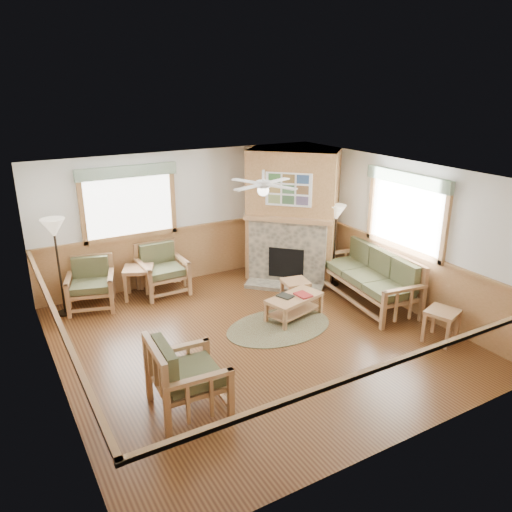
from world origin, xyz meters
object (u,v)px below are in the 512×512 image
footstool (295,290)px  floor_lamp_right (334,246)px  armchair_back_right (163,270)px  end_table_chairs (139,282)px  end_table_sofa (441,326)px  floor_lamp_left (59,268)px  coffee_table (294,307)px  armchair_back_left (91,284)px  sofa (368,277)px  armchair_left (188,375)px

footstool → floor_lamp_right: floor_lamp_right is taller
armchair_back_right → footstool: armchair_back_right is taller
armchair_back_right → end_table_chairs: 0.52m
end_table_sofa → floor_lamp_left: 6.55m
end_table_sofa → footstool: (-1.15, 2.47, -0.07)m
coffee_table → footstool: coffee_table is taller
end_table_chairs → end_table_sofa: 5.52m
armchair_back_right → end_table_chairs: (-0.49, 0.00, -0.17)m
armchair_back_right → coffee_table: (1.62, -2.23, -0.27)m
armchair_back_left → armchair_back_right: size_ratio=0.95×
sofa → footstool: bearing=-115.2°
sofa → coffee_table: bearing=-87.3°
armchair_back_right → armchair_left: (-1.00, -3.71, 0.02)m
end_table_sofa → armchair_left: bearing=174.8°
armchair_left → end_table_chairs: 3.75m
coffee_table → end_table_chairs: (-2.11, 2.23, 0.10)m
end_table_chairs → footstool: 3.02m
footstool → coffee_table: bearing=-125.7°
armchair_left → floor_lamp_left: size_ratio=0.56×
armchair_left → end_table_sofa: (4.21, -0.38, -0.23)m
end_table_chairs → floor_lamp_left: (-1.41, -0.03, 0.59)m
armchair_back_left → end_table_sofa: 6.16m
armchair_back_right → floor_lamp_left: floor_lamp_left is taller
armchair_back_left → footstool: armchair_back_left is taller
end_table_chairs → floor_lamp_right: floor_lamp_right is taller
end_table_sofa → floor_lamp_left: (-5.10, 4.07, 0.63)m
end_table_sofa → end_table_chairs: bearing=132.1°
end_table_sofa → floor_lamp_left: bearing=141.4°
sofa → coffee_table: size_ratio=2.11×
coffee_table → end_table_chairs: 3.07m
armchair_left → end_table_chairs: bearing=-4.9°
sofa → armchair_left: bearing=-64.9°
armchair_back_left → coffee_table: size_ratio=0.89×
armchair_back_left → end_table_chairs: armchair_back_left is taller
armchair_back_right → floor_lamp_right: bearing=-23.8°
sofa → armchair_back_left: bearing=-109.9°
end_table_chairs → end_table_sofa: end_table_chairs is taller
sofa → floor_lamp_left: size_ratio=1.22×
coffee_table → armchair_back_right: bearing=111.9°
floor_lamp_left → armchair_back_left: bearing=3.4°
footstool → floor_lamp_left: (-3.95, 1.59, 0.69)m
armchair_back_left → floor_lamp_right: floor_lamp_right is taller
armchair_left → end_table_chairs: armchair_left is taller
floor_lamp_left → end_table_sofa: bearing=-38.6°
sofa → end_table_chairs: sofa is taller
sofa → armchair_back_left: 5.17m
armchair_left → footstool: bearing=-52.6°
coffee_table → footstool: (0.44, 0.61, -0.00)m
armchair_back_right → footstool: (2.06, -1.62, -0.28)m
armchair_back_left → armchair_back_right: 1.39m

